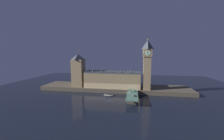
# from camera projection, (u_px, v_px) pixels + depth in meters

# --- Properties ---
(ground_plane) EXTENTS (400.00, 400.00, 0.00)m
(ground_plane) POSITION_uv_depth(u_px,v_px,m) (110.00, 98.00, 171.39)
(ground_plane) COLOR black
(embankment) EXTENTS (220.00, 42.00, 5.66)m
(embankment) POSITION_uv_depth(u_px,v_px,m) (114.00, 88.00, 209.26)
(embankment) COLOR brown
(embankment) RESTS_ON ground_plane
(parliament_hall) EXTENTS (80.13, 23.57, 27.99)m
(parliament_hall) POSITION_uv_depth(u_px,v_px,m) (113.00, 79.00, 201.16)
(parliament_hall) COLOR #9E845B
(parliament_hall) RESTS_ON embankment
(clock_tower) EXTENTS (11.90, 12.01, 68.63)m
(clock_tower) POSITION_uv_depth(u_px,v_px,m) (147.00, 63.00, 184.68)
(clock_tower) COLOR #9E845B
(clock_tower) RESTS_ON embankment
(victoria_tower) EXTENTS (16.62, 16.62, 54.68)m
(victoria_tower) POSITION_uv_depth(u_px,v_px,m) (78.00, 70.00, 205.78)
(victoria_tower) COLOR #9E845B
(victoria_tower) RESTS_ON embankment
(bridge) EXTENTS (13.00, 46.00, 7.49)m
(bridge) POSITION_uv_depth(u_px,v_px,m) (132.00, 96.00, 161.29)
(bridge) COLOR slate
(bridge) RESTS_ON ground_plane
(car_northbound_lead) EXTENTS (2.08, 3.95, 1.58)m
(car_northbound_lead) POSITION_uv_depth(u_px,v_px,m) (130.00, 92.00, 168.13)
(car_northbound_lead) COLOR white
(car_northbound_lead) RESTS_ON bridge
(car_southbound_lead) EXTENTS (1.90, 4.29, 1.36)m
(car_southbound_lead) POSITION_uv_depth(u_px,v_px,m) (135.00, 96.00, 152.48)
(car_southbound_lead) COLOR black
(car_southbound_lead) RESTS_ON bridge
(car_southbound_trail) EXTENTS (2.05, 4.06, 1.32)m
(car_southbound_trail) POSITION_uv_depth(u_px,v_px,m) (135.00, 91.00, 171.22)
(car_southbound_trail) COLOR #235633
(car_southbound_trail) RESTS_ON bridge
(pedestrian_near_rail) EXTENTS (0.38, 0.38, 1.85)m
(pedestrian_near_rail) POSITION_uv_depth(u_px,v_px,m) (127.00, 95.00, 154.02)
(pedestrian_near_rail) COLOR black
(pedestrian_near_rail) RESTS_ON bridge
(pedestrian_mid_walk) EXTENTS (0.38, 0.38, 1.85)m
(pedestrian_mid_walk) POSITION_uv_depth(u_px,v_px,m) (137.00, 93.00, 160.01)
(pedestrian_mid_walk) COLOR black
(pedestrian_mid_walk) RESTS_ON bridge
(pedestrian_far_rail) EXTENTS (0.38, 0.38, 1.65)m
(pedestrian_far_rail) POSITION_uv_depth(u_px,v_px,m) (128.00, 90.00, 174.74)
(pedestrian_far_rail) COLOR black
(pedestrian_far_rail) RESTS_ON bridge
(street_lamp_near) EXTENTS (1.34, 0.60, 5.92)m
(street_lamp_near) POSITION_uv_depth(u_px,v_px,m) (126.00, 94.00, 147.19)
(street_lamp_near) COLOR #2D3333
(street_lamp_near) RESTS_ON bridge
(street_lamp_mid) EXTENTS (1.34, 0.60, 5.93)m
(street_lamp_mid) POSITION_uv_depth(u_px,v_px,m) (138.00, 91.00, 159.58)
(street_lamp_mid) COLOR #2D3333
(street_lamp_mid) RESTS_ON bridge
(boat_upstream) EXTENTS (13.10, 4.61, 3.64)m
(boat_upstream) POSITION_uv_depth(u_px,v_px,m) (108.00, 95.00, 177.91)
(boat_upstream) COLOR #B2A893
(boat_upstream) RESTS_ON ground_plane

